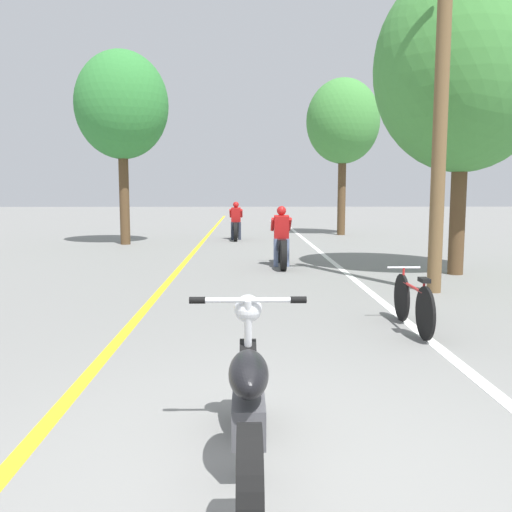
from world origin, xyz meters
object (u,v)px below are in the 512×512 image
roadside_tree_right_far (343,122)px  bicycle_parked (413,303)px  motorcycle_rider_far (236,225)px  utility_pole (442,72)px  roadside_tree_left (122,106)px  roadside_tree_right_near (464,69)px  motorcycle_foreground (249,407)px  motorcycle_rider_lead (281,244)px

roadside_tree_right_far → bicycle_parked: 15.85m
motorcycle_rider_far → roadside_tree_right_far: bearing=27.0°
utility_pole → roadside_tree_left: bearing=129.7°
roadside_tree_right_near → motorcycle_foreground: (-4.45, -8.15, -3.79)m
roadside_tree_right_far → motorcycle_rider_lead: 10.54m
utility_pole → roadside_tree_right_far: utility_pole is taller
roadside_tree_left → motorcycle_rider_far: (3.65, 1.69, -3.98)m
roadside_tree_right_far → roadside_tree_left: roadside_tree_left is taller
roadside_tree_right_far → motorcycle_rider_lead: size_ratio=2.98×
roadside_tree_right_near → motorcycle_foreground: size_ratio=2.95×
utility_pole → motorcycle_foreground: utility_pole is taller
motorcycle_foreground → bicycle_parked: (2.10, 3.53, -0.10)m
utility_pole → motorcycle_rider_far: (-3.64, 10.47, -3.21)m
roadside_tree_right_near → motorcycle_rider_far: roadside_tree_right_near is taller
roadside_tree_right_near → roadside_tree_right_far: roadside_tree_right_near is taller
roadside_tree_left → bicycle_parked: size_ratio=3.89×
roadside_tree_right_near → motorcycle_foreground: roadside_tree_right_near is taller
roadside_tree_right_near → bicycle_parked: (-2.34, -4.62, -3.88)m
utility_pole → motorcycle_rider_lead: 5.23m
bicycle_parked → utility_pole: bearing=65.5°
roadside_tree_left → motorcycle_rider_far: roadside_tree_left is taller
roadside_tree_right_far → bicycle_parked: roadside_tree_right_far is taller
motorcycle_rider_lead → bicycle_parked: 6.05m
roadside_tree_right_far → utility_pole: bearing=-92.7°
motorcycle_foreground → motorcycle_rider_lead: size_ratio=1.04×
roadside_tree_left → motorcycle_rider_far: bearing=24.8°
motorcycle_foreground → bicycle_parked: motorcycle_foreground is taller
roadside_tree_right_far → roadside_tree_left: bearing=-154.0°
motorcycle_rider_far → utility_pole: bearing=-70.8°
motorcycle_rider_far → roadside_tree_right_near: bearing=-60.3°
roadside_tree_right_near → roadside_tree_right_far: bearing=93.1°
utility_pole → motorcycle_rider_lead: size_ratio=3.49×
motorcycle_rider_far → bicycle_parked: bearing=-79.3°
roadside_tree_left → motorcycle_foreground: roadside_tree_left is taller
roadside_tree_right_far → roadside_tree_right_near: bearing=-86.9°
utility_pole → bicycle_parked: (-1.17, -2.57, -3.38)m
roadside_tree_right_far → motorcycle_foreground: 19.55m
utility_pole → roadside_tree_right_near: utility_pole is taller
motorcycle_rider_far → bicycle_parked: size_ratio=1.26×
utility_pole → motorcycle_rider_far: 11.54m
bicycle_parked → roadside_tree_right_far: bearing=83.4°
motorcycle_rider_lead → bicycle_parked: bearing=-77.8°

